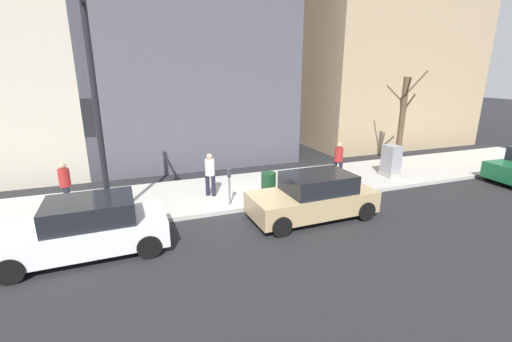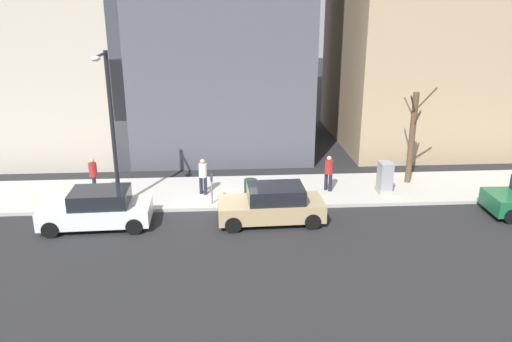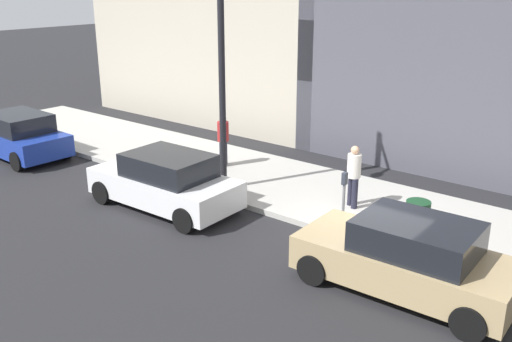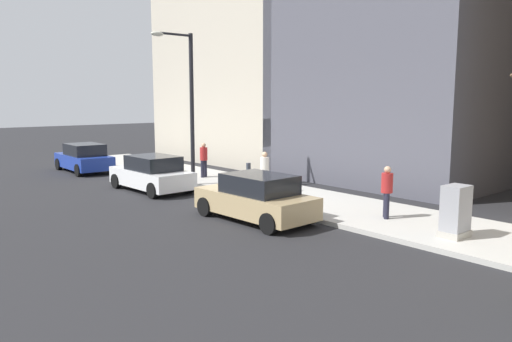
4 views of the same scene
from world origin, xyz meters
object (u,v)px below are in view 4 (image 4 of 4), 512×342
at_px(pedestrian_far_corner, 204,158).
at_px(parked_car_blue, 84,158).
at_px(parking_meter, 248,177).
at_px(office_tower_right, 278,7).
at_px(parked_car_white, 152,174).
at_px(pedestrian_near_meter, 387,189).
at_px(streetlamp, 186,96).
at_px(trash_bin, 288,191).
at_px(utility_box, 456,212).
at_px(pedestrian_midblock, 265,170).
at_px(parked_car_tan, 256,198).

bearing_deg(pedestrian_far_corner, parked_car_blue, 97.59).
height_order(parking_meter, office_tower_right, office_tower_right).
bearing_deg(parked_car_white, pedestrian_near_meter, -74.90).
xyz_separation_m(parking_meter, pedestrian_far_corner, (1.63, 5.35, 0.11)).
distance_m(streetlamp, office_tower_right, 14.09).
height_order(streetlamp, trash_bin, streetlamp).
relative_size(trash_bin, pedestrian_near_meter, 0.54).
relative_size(parking_meter, office_tower_right, 0.07).
relative_size(utility_box, office_tower_right, 0.07).
bearing_deg(utility_box, pedestrian_near_meter, 80.68).
xyz_separation_m(parking_meter, pedestrian_midblock, (1.19, 0.41, 0.11)).
xyz_separation_m(parked_car_tan, pedestrian_far_corner, (3.32, 7.78, 0.35)).
xyz_separation_m(parked_car_white, office_tower_right, (12.68, 5.84, 9.07)).
xyz_separation_m(parked_car_blue, pedestrian_near_meter, (2.94, -17.18, 0.35)).
distance_m(parked_car_white, pedestrian_far_corner, 3.44).
height_order(parked_car_white, parked_car_blue, same).
distance_m(streetlamp, pedestrian_near_meter, 9.83).
bearing_deg(pedestrian_far_corner, streetlamp, -161.60).
bearing_deg(parked_car_tan, parked_car_white, 88.11).
bearing_deg(trash_bin, pedestrian_near_meter, -77.40).
height_order(parking_meter, streetlamp, streetlamp).
bearing_deg(parked_car_tan, pedestrian_midblock, 42.91).
height_order(streetlamp, pedestrian_midblock, streetlamp).
bearing_deg(streetlamp, office_tower_right, 29.49).
bearing_deg(utility_box, parked_car_tan, 115.15).
xyz_separation_m(pedestrian_midblock, pedestrian_far_corner, (0.45, 4.94, 0.00)).
bearing_deg(office_tower_right, pedestrian_near_meter, -122.01).
distance_m(trash_bin, pedestrian_midblock, 2.28).
distance_m(parked_car_white, trash_bin, 6.48).
relative_size(parking_meter, utility_box, 0.94).
distance_m(trash_bin, pedestrian_near_meter, 3.75).
height_order(pedestrian_near_meter, office_tower_right, office_tower_right).
xyz_separation_m(parked_car_white, pedestrian_midblock, (2.85, -4.03, 0.35)).
xyz_separation_m(trash_bin, office_tower_right, (10.57, 11.97, 9.20)).
bearing_deg(pedestrian_far_corner, parking_meter, -126.32).
bearing_deg(streetlamp, pedestrian_near_meter, -81.24).
bearing_deg(streetlamp, pedestrian_far_corner, 37.75).
distance_m(parked_car_tan, trash_bin, 2.27).
bearing_deg(parked_car_white, office_tower_right, 23.12).
relative_size(parked_car_white, pedestrian_far_corner, 2.56).
height_order(parked_car_blue, trash_bin, parked_car_blue).
relative_size(pedestrian_near_meter, pedestrian_midblock, 1.00).
bearing_deg(utility_box, streetlamp, 94.93).
xyz_separation_m(utility_box, pedestrian_near_meter, (0.41, 2.51, 0.24)).
relative_size(parked_car_tan, utility_box, 2.97).
bearing_deg(pedestrian_near_meter, pedestrian_far_corner, -134.32).
bearing_deg(trash_bin, office_tower_right, 48.57).
xyz_separation_m(pedestrian_near_meter, pedestrian_far_corner, (0.37, 10.67, 0.00)).
distance_m(parked_car_white, office_tower_right, 16.65).
distance_m(parking_meter, trash_bin, 1.79).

